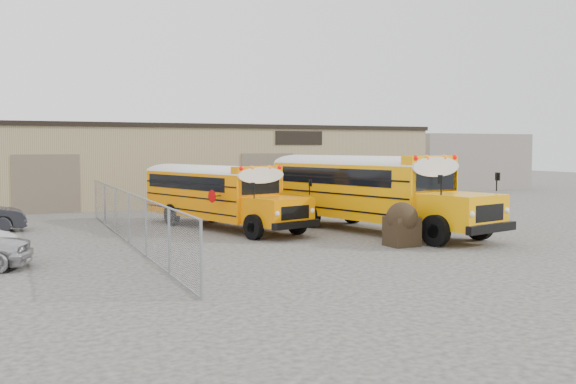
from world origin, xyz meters
name	(u,v)px	position (x,y,z in m)	size (l,w,h in m)	color
ground	(323,245)	(0.00, 0.00, 0.00)	(120.00, 120.00, 0.00)	#33312F
warehouse	(178,163)	(0.00, 19.99, 2.37)	(30.20, 10.20, 4.67)	tan
chainlink_fence	(129,218)	(-6.00, 3.00, 0.90)	(0.07, 18.07, 1.81)	gray
distant_building_right	(450,161)	(24.00, 24.00, 2.20)	(10.00, 8.00, 4.40)	gray
school_bus_left	(151,185)	(-3.48, 11.36, 1.54)	(4.84, 9.33, 2.66)	orange
school_bus_right	(273,180)	(1.85, 8.96, 1.79)	(5.14, 10.85, 3.09)	#FDA405
tarp_bundle	(402,224)	(2.40, -1.21, 0.77)	(1.10, 1.10, 1.50)	black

